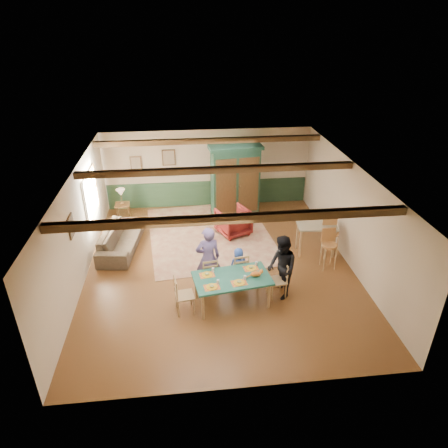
{
  "coord_description": "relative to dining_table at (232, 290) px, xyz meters",
  "views": [
    {
      "loc": [
        -0.88,
        -8.99,
        6.04
      ],
      "look_at": [
        0.15,
        0.26,
        1.15
      ],
      "focal_mm": 32.0,
      "sensor_mm": 36.0,
      "label": 1
    }
  ],
  "objects": [
    {
      "name": "floor",
      "position": [
        -0.13,
        1.57,
        -0.36
      ],
      "size": [
        8.0,
        8.0,
        0.0
      ],
      "primitive_type": "plane",
      "color": "#583318",
      "rests_on": "ground"
    },
    {
      "name": "wall_back",
      "position": [
        -0.13,
        5.57,
        0.99
      ],
      "size": [
        7.0,
        0.02,
        2.7
      ],
      "primitive_type": "cube",
      "color": "beige",
      "rests_on": "floor"
    },
    {
      "name": "wall_left",
      "position": [
        -3.63,
        1.57,
        0.99
      ],
      "size": [
        0.02,
        8.0,
        2.7
      ],
      "primitive_type": "cube",
      "color": "beige",
      "rests_on": "floor"
    },
    {
      "name": "wall_right",
      "position": [
        3.37,
        1.57,
        0.99
      ],
      "size": [
        0.02,
        8.0,
        2.7
      ],
      "primitive_type": "cube",
      "color": "beige",
      "rests_on": "floor"
    },
    {
      "name": "ceiling",
      "position": [
        -0.13,
        1.57,
        2.34
      ],
      "size": [
        7.0,
        8.0,
        0.02
      ],
      "primitive_type": "cube",
      "color": "silver",
      "rests_on": "wall_back"
    },
    {
      "name": "wainscot_back",
      "position": [
        -0.13,
        5.55,
        0.09
      ],
      "size": [
        6.95,
        0.03,
        0.9
      ],
      "primitive_type": "cube",
      "color": "#1D3622",
      "rests_on": "floor"
    },
    {
      "name": "ceiling_beam_front",
      "position": [
        -0.13,
        -0.73,
        2.25
      ],
      "size": [
        6.95,
        0.16,
        0.16
      ],
      "primitive_type": "cube",
      "color": "#311F0D",
      "rests_on": "ceiling"
    },
    {
      "name": "ceiling_beam_mid",
      "position": [
        -0.13,
        1.97,
        2.25
      ],
      "size": [
        6.95,
        0.16,
        0.16
      ],
      "primitive_type": "cube",
      "color": "#311F0D",
      "rests_on": "ceiling"
    },
    {
      "name": "ceiling_beam_back",
      "position": [
        -0.13,
        4.57,
        2.25
      ],
      "size": [
        6.95,
        0.16,
        0.16
      ],
      "primitive_type": "cube",
      "color": "#311F0D",
      "rests_on": "ceiling"
    },
    {
      "name": "window_left",
      "position": [
        -3.6,
        3.27,
        1.19
      ],
      "size": [
        0.06,
        1.6,
        1.3
      ],
      "primitive_type": null,
      "color": "white",
      "rests_on": "wall_left"
    },
    {
      "name": "picture_left_wall",
      "position": [
        -3.6,
        0.97,
        1.39
      ],
      "size": [
        0.04,
        0.42,
        0.52
      ],
      "primitive_type": null,
      "color": "gray",
      "rests_on": "wall_left"
    },
    {
      "name": "picture_back_a",
      "position": [
        -1.43,
        5.54,
        1.44
      ],
      "size": [
        0.45,
        0.04,
        0.55
      ],
      "primitive_type": null,
      "color": "gray",
      "rests_on": "wall_back"
    },
    {
      "name": "picture_back_b",
      "position": [
        -2.53,
        5.54,
        1.29
      ],
      "size": [
        0.38,
        0.04,
        0.48
      ],
      "primitive_type": null,
      "color": "gray",
      "rests_on": "wall_back"
    },
    {
      "name": "dining_table",
      "position": [
        0.0,
        0.0,
        0.0
      ],
      "size": [
        1.86,
        1.21,
        0.72
      ],
      "primitive_type": null,
      "rotation": [
        0.0,
        0.0,
        0.15
      ],
      "color": "#1C5948",
      "rests_on": "floor"
    },
    {
      "name": "dining_chair_far_left",
      "position": [
        -0.48,
        0.63,
        0.1
      ],
      "size": [
        0.46,
        0.48,
        0.92
      ],
      "primitive_type": null,
      "rotation": [
        0.0,
        0.0,
        3.29
      ],
      "color": "#A07C50",
      "rests_on": "floor"
    },
    {
      "name": "dining_chair_far_right",
      "position": [
        0.28,
        0.74,
        0.1
      ],
      "size": [
        0.46,
        0.48,
        0.92
      ],
      "primitive_type": null,
      "rotation": [
        0.0,
        0.0,
        3.29
      ],
      "color": "#A07C50",
      "rests_on": "floor"
    },
    {
      "name": "dining_chair_end_left",
      "position": [
        -1.1,
        -0.16,
        0.1
      ],
      "size": [
        0.48,
        0.46,
        0.92
      ],
      "primitive_type": null,
      "rotation": [
        0.0,
        0.0,
        1.72
      ],
      "color": "#A07C50",
      "rests_on": "floor"
    },
    {
      "name": "dining_chair_end_right",
      "position": [
        1.1,
        0.16,
        0.1
      ],
      "size": [
        0.48,
        0.46,
        0.92
      ],
      "primitive_type": null,
      "rotation": [
        0.0,
        0.0,
        -1.43
      ],
      "color": "#A07C50",
      "rests_on": "floor"
    },
    {
      "name": "person_man",
      "position": [
        -0.49,
        0.71,
        0.47
      ],
      "size": [
        0.66,
        0.48,
        1.67
      ],
      "primitive_type": "imported",
      "rotation": [
        0.0,
        0.0,
        3.29
      ],
      "color": "#61518B",
      "rests_on": "floor"
    },
    {
      "name": "person_woman",
      "position": [
        1.19,
        0.17,
        0.43
      ],
      "size": [
        0.71,
        0.85,
        1.59
      ],
      "primitive_type": "imported",
      "rotation": [
        0.0,
        0.0,
        -1.43
      ],
      "color": "black",
      "rests_on": "floor"
    },
    {
      "name": "person_child",
      "position": [
        0.27,
        0.82,
        0.12
      ],
      "size": [
        0.51,
        0.37,
        0.97
      ],
      "primitive_type": "imported",
      "rotation": [
        0.0,
        0.0,
        3.29
      ],
      "color": "#2A4DAB",
      "rests_on": "floor"
    },
    {
      "name": "cat",
      "position": [
        0.54,
        -0.02,
        0.45
      ],
      "size": [
        0.36,
        0.18,
        0.17
      ],
      "primitive_type": null,
      "rotation": [
        0.0,
        0.0,
        0.15
      ],
      "color": "orange",
      "rests_on": "dining_table"
    },
    {
      "name": "place_setting_near_left",
      "position": [
        -0.49,
        -0.32,
        0.42
      ],
      "size": [
        0.42,
        0.34,
        0.11
      ],
      "primitive_type": null,
      "rotation": [
        0.0,
        0.0,
        0.15
      ],
      "color": "gold",
      "rests_on": "dining_table"
    },
    {
      "name": "place_setting_near_center",
      "position": [
        0.13,
        -0.22,
        0.42
      ],
      "size": [
        0.42,
        0.34,
        0.11
      ],
      "primitive_type": null,
      "rotation": [
        0.0,
        0.0,
        0.15
      ],
      "color": "gold",
      "rests_on": "dining_table"
    },
    {
      "name": "place_setting_far_left",
      "position": [
        -0.56,
        0.16,
        0.42
      ],
      "size": [
        0.42,
        0.34,
        0.11
      ],
      "primitive_type": null,
      "rotation": [
        0.0,
        0.0,
        0.15
      ],
      "color": "gold",
      "rests_on": "dining_table"
    },
    {
      "name": "place_setting_far_right",
      "position": [
        0.49,
        0.32,
        0.42
      ],
      "size": [
        0.42,
        0.34,
        0.11
      ],
      "primitive_type": null,
      "rotation": [
        0.0,
        0.0,
        0.15
      ],
      "color": "gold",
      "rests_on": "dining_table"
    },
    {
      "name": "area_rug",
      "position": [
        -0.26,
        3.36,
        -0.36
      ],
      "size": [
        4.03,
        4.63,
        0.01
      ],
      "primitive_type": "cube",
      "rotation": [
        0.0,
        0.0,
        0.1
      ],
      "color": "beige",
      "rests_on": "floor"
    },
    {
      "name": "armoire",
      "position": [
        0.7,
        4.7,
        0.84
      ],
      "size": [
        1.76,
        0.86,
        2.4
      ],
      "primitive_type": "cube",
      "rotation": [
        0.0,
        0.0,
        0.11
      ],
      "color": "black",
      "rests_on": "floor"
    },
    {
      "name": "armchair",
      "position": [
        0.47,
        3.36,
        0.05
      ],
      "size": [
        1.17,
        1.18,
        0.82
      ],
      "primitive_type": "imported",
      "rotation": [
        0.0,
        0.0,
        -2.72
      ],
      "color": "#4B0F11",
      "rests_on": "floor"
    },
    {
      "name": "sofa",
      "position": [
        -2.86,
        2.79,
        -0.03
      ],
      "size": [
        1.18,
        2.35,
        0.66
      ],
      "primitive_type": "imported",
      "rotation": [
        0.0,
        0.0,
        1.44
      ],
      "color": "#3D3226",
      "rests_on": "floor"
    },
    {
      "name": "end_table",
      "position": [
        -3.01,
        4.69,
        -0.08
      ],
      "size": [
        0.48,
        0.48,
        0.57
      ],
      "primitive_type": null,
      "rotation": [
        0.0,
        0.0,
        0.05
      ],
      "color": "#311F0D",
      "rests_on": "floor"
    },
    {
      "name": "table_lamp",
      "position": [
        -3.01,
        4.69,
        0.46
      ],
      "size": [
        0.32,
        0.32,
        0.52
      ],
      "primitive_type": null,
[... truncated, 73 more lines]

